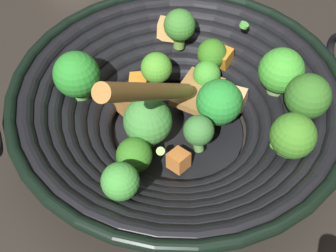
{
  "coord_description": "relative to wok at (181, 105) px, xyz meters",
  "views": [
    {
      "loc": [
        -0.17,
        0.33,
        0.47
      ],
      "look_at": [
        0.01,
        0.01,
        0.03
      ],
      "focal_mm": 48.45,
      "sensor_mm": 36.0,
      "label": 1
    }
  ],
  "objects": [
    {
      "name": "ground_plane",
      "position": [
        0.0,
        0.0,
        -0.06
      ],
      "size": [
        4.0,
        4.0,
        0.0
      ],
      "primitive_type": "plane",
      "color": "#28231E"
    },
    {
      "name": "wok",
      "position": [
        0.0,
        0.0,
        0.0
      ],
      "size": [
        0.41,
        0.41,
        0.22
      ],
      "color": "black",
      "rests_on": "ground"
    }
  ]
}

